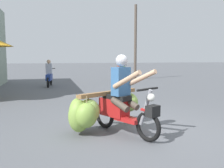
# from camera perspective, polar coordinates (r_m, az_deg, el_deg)

# --- Properties ---
(ground_plane) EXTENTS (120.00, 120.00, 0.00)m
(ground_plane) POSITION_cam_1_polar(r_m,az_deg,el_deg) (5.26, 8.16, -10.72)
(ground_plane) COLOR #56595E
(motorbike_main_loaded) EXTENTS (1.82, 1.99, 1.58)m
(motorbike_main_loaded) POSITION_cam_1_polar(r_m,az_deg,el_deg) (5.10, -1.42, -5.35)
(motorbike_main_loaded) COLOR black
(motorbike_main_loaded) RESTS_ON ground
(motorbike_distant_ahead_left) EXTENTS (0.87, 1.47, 1.40)m
(motorbike_distant_ahead_left) POSITION_cam_1_polar(r_m,az_deg,el_deg) (15.84, 2.44, 2.75)
(motorbike_distant_ahead_left) COLOR black
(motorbike_distant_ahead_left) RESTS_ON ground
(motorbike_distant_ahead_right) EXTENTS (0.51, 1.62, 1.40)m
(motorbike_distant_ahead_right) POSITION_cam_1_polar(r_m,az_deg,el_deg) (13.13, -14.33, 1.84)
(motorbike_distant_ahead_right) COLOR black
(motorbike_distant_ahead_right) RESTS_ON ground
(motorbike_distant_far_ahead) EXTENTS (0.65, 1.58, 1.40)m
(motorbike_distant_far_ahead) POSITION_cam_1_polar(r_m,az_deg,el_deg) (19.38, 1.86, 3.38)
(motorbike_distant_far_ahead) COLOR black
(motorbike_distant_far_ahead) RESTS_ON ground
(utility_pole) EXTENTS (0.18, 0.18, 5.05)m
(utility_pole) POSITION_cam_1_polar(r_m,az_deg,el_deg) (17.09, 5.44, 9.54)
(utility_pole) COLOR brown
(utility_pole) RESTS_ON ground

